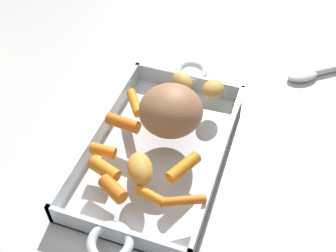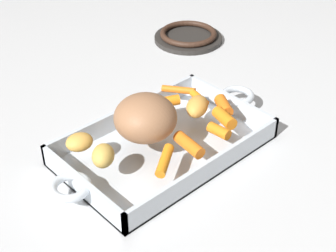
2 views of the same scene
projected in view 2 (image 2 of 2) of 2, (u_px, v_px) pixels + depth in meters
ground_plane at (164, 150)px, 0.94m from camera, size 2.36×2.36×0.00m
roasting_dish at (164, 145)px, 0.93m from camera, size 0.48×0.24×0.04m
pork_roast at (145, 118)px, 0.87m from camera, size 0.14×0.14×0.08m
baby_carrot_center_right at (219, 131)px, 0.90m from camera, size 0.02×0.04×0.02m
baby_carrot_center_left at (163, 102)px, 0.97m from camera, size 0.07×0.05×0.02m
baby_carrot_northwest at (165, 161)px, 0.83m from camera, size 0.07×0.05×0.02m
baby_carrot_long at (199, 98)px, 0.99m from camera, size 0.03×0.05×0.02m
baby_carrot_southwest at (224, 106)px, 0.96m from camera, size 0.04×0.05×0.03m
baby_carrot_southeast at (189, 145)px, 0.86m from camera, size 0.03×0.06×0.02m
baby_carrot_northeast at (224, 118)px, 0.93m from camera, size 0.04×0.06×0.03m
baby_carrot_short at (178, 90)px, 1.02m from camera, size 0.05×0.07×0.02m
potato_near_roast at (79, 142)px, 0.86m from camera, size 0.06×0.05×0.03m
potato_whole at (196, 106)px, 0.95m from camera, size 0.07×0.07×0.04m
potato_corner at (104, 156)px, 0.82m from camera, size 0.06×0.06×0.04m
stove_burner_rear at (188, 36)px, 1.32m from camera, size 0.18×0.18×0.03m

